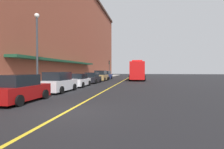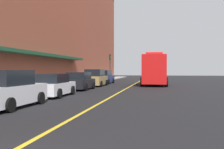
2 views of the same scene
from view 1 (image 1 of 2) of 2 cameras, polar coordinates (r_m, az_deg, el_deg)
The scene contains 16 objects.
ground_plane at distance 33.62m, azimuth 3.43°, elevation -1.92°, with size 112.00×112.00×0.00m, color black.
sidewalk_left at distance 34.82m, azimuth -6.78°, elevation -1.68°, with size 2.40×70.00×0.15m, color #9E9B93.
lane_center_stripe at distance 33.62m, azimuth 3.43°, elevation -1.91°, with size 0.16×70.00×0.01m, color gold.
brick_building_left at distance 36.96m, azimuth -17.18°, elevation 13.12°, with size 11.67×64.00×18.96m.
parked_car_0 at distance 12.68m, azimuth -26.62°, elevation -4.06°, with size 2.08×4.27×1.68m.
parked_car_1 at distance 17.23m, azimuth -16.05°, elevation -2.40°, with size 2.04×4.53×1.79m.
parked_car_2 at distance 22.21m, azimuth -10.28°, elevation -1.79°, with size 2.18×4.38×1.53m.
parked_car_3 at distance 27.86m, azimuth -6.05°, elevation -1.08°, with size 2.04×4.17×1.58m.
parked_car_4 at distance 33.22m, azimuth -3.43°, elevation -0.48°, with size 2.18×4.20×1.85m.
parked_car_5 at distance 38.39m, azimuth -1.84°, elevation -0.27°, with size 2.10×4.78×1.75m.
fire_truck at distance 35.03m, azimuth 7.80°, elevation 1.05°, with size 2.97×7.68×3.65m.
parking_meter_0 at distance 20.54m, azimuth -16.17°, elevation -1.15°, with size 0.14×0.18×1.33m.
parking_meter_1 at distance 30.04m, azimuth -7.73°, elevation -0.31°, with size 0.14×0.18×1.33m.
parking_meter_2 at distance 29.79m, azimuth -7.88°, elevation -0.32°, with size 0.14×0.18×1.33m.
street_lamp_left at distance 18.38m, azimuth -21.99°, elevation 8.93°, with size 0.44×0.44×6.94m.
traffic_light_near at distance 49.31m, azimuth -0.83°, elevation 2.82°, with size 0.38×0.36×4.30m.
Camera 1 is at (3.54, -8.37, 1.97)m, focal length 29.83 mm.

